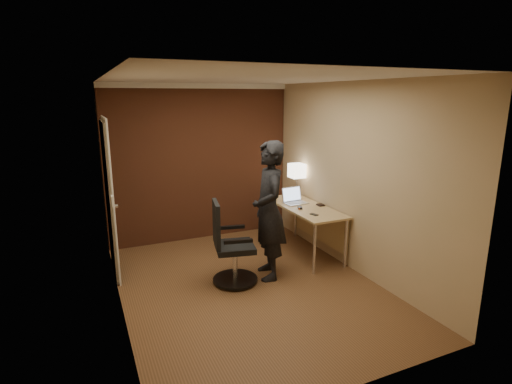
# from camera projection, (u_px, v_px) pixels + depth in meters

# --- Properties ---
(room) EXTENTS (4.00, 4.00, 4.00)m
(room) POSITION_uv_depth(u_px,v_px,m) (191.00, 161.00, 5.93)
(room) COLOR brown
(room) RESTS_ON ground
(desk) EXTENTS (0.60, 1.50, 0.73)m
(desk) POSITION_uv_depth(u_px,v_px,m) (309.00, 214.00, 5.92)
(desk) COLOR #D3B779
(desk) RESTS_ON ground
(desk_lamp) EXTENTS (0.22, 0.22, 0.54)m
(desk_lamp) POSITION_uv_depth(u_px,v_px,m) (297.00, 171.00, 6.33)
(desk_lamp) COLOR silver
(desk_lamp) RESTS_ON desk
(laptop) EXTENTS (0.35, 0.29, 0.23)m
(laptop) POSITION_uv_depth(u_px,v_px,m) (294.00, 199.00, 6.04)
(laptop) COLOR silver
(laptop) RESTS_ON desk
(mouse) EXTENTS (0.09, 0.12, 0.03)m
(mouse) POSITION_uv_depth(u_px,v_px,m) (300.00, 208.00, 5.73)
(mouse) COLOR black
(mouse) RESTS_ON desk
(phone) EXTENTS (0.09, 0.13, 0.01)m
(phone) POSITION_uv_depth(u_px,v_px,m) (314.00, 214.00, 5.44)
(phone) COLOR black
(phone) RESTS_ON desk
(wallet) EXTENTS (0.09, 0.11, 0.02)m
(wallet) POSITION_uv_depth(u_px,v_px,m) (320.00, 205.00, 5.89)
(wallet) COLOR black
(wallet) RESTS_ON desk
(office_chair) EXTENTS (0.57, 0.64, 1.04)m
(office_chair) POSITION_uv_depth(u_px,v_px,m) (230.00, 248.00, 4.96)
(office_chair) COLOR black
(office_chair) RESTS_ON ground
(person) EXTENTS (0.55, 0.72, 1.78)m
(person) POSITION_uv_depth(u_px,v_px,m) (269.00, 211.00, 5.06)
(person) COLOR black
(person) RESTS_ON ground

